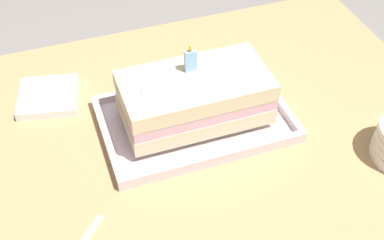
# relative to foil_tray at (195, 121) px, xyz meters

# --- Properties ---
(dining_table) EXTENTS (1.05, 0.78, 0.73)m
(dining_table) POSITION_rel_foil_tray_xyz_m (-0.03, -0.04, -0.12)
(dining_table) COLOR tan
(dining_table) RESTS_ON ground_plane
(foil_tray) EXTENTS (0.36, 0.23, 0.02)m
(foil_tray) POSITION_rel_foil_tray_xyz_m (0.00, 0.00, 0.00)
(foil_tray) COLOR silver
(foil_tray) RESTS_ON dining_table
(birthday_cake) EXTENTS (0.27, 0.14, 0.14)m
(birthday_cake) POSITION_rel_foil_tray_xyz_m (0.00, 0.00, 0.06)
(birthday_cake) COLOR beige
(birthday_cake) RESTS_ON foil_tray
(napkin_pile) EXTENTS (0.14, 0.14, 0.02)m
(napkin_pile) POSITION_rel_foil_tray_xyz_m (-0.26, 0.16, 0.00)
(napkin_pile) COLOR white
(napkin_pile) RESTS_ON dining_table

